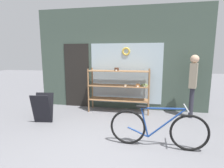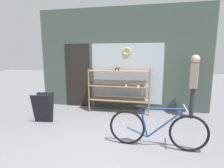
{
  "view_description": "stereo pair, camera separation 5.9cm",
  "coord_description": "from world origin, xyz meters",
  "px_view_note": "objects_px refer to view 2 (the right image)",
  "views": [
    {
      "loc": [
        0.8,
        -2.72,
        1.75
      ],
      "look_at": [
        0.01,
        1.43,
        1.04
      ],
      "focal_mm": 28.0,
      "sensor_mm": 36.0,
      "label": 1
    },
    {
      "loc": [
        0.86,
        -2.71,
        1.75
      ],
      "look_at": [
        0.01,
        1.43,
        1.04
      ],
      "focal_mm": 28.0,
      "sensor_mm": 36.0,
      "label": 2
    }
  ],
  "objects_px": {
    "display_case": "(120,86)",
    "bicycle": "(156,129)",
    "sandwich_board": "(43,108)",
    "pedestrian": "(194,81)"
  },
  "relations": [
    {
      "from": "pedestrian",
      "to": "display_case",
      "type": "bearing_deg",
      "value": -73.69
    },
    {
      "from": "sandwich_board",
      "to": "pedestrian",
      "type": "relative_size",
      "value": 0.43
    },
    {
      "from": "display_case",
      "to": "pedestrian",
      "type": "height_order",
      "value": "pedestrian"
    },
    {
      "from": "display_case",
      "to": "sandwich_board",
      "type": "relative_size",
      "value": 2.46
    },
    {
      "from": "sandwich_board",
      "to": "pedestrian",
      "type": "xyz_separation_m",
      "value": [
        3.88,
        1.14,
        0.66
      ]
    },
    {
      "from": "bicycle",
      "to": "pedestrian",
      "type": "height_order",
      "value": "pedestrian"
    },
    {
      "from": "bicycle",
      "to": "pedestrian",
      "type": "relative_size",
      "value": 1.04
    },
    {
      "from": "display_case",
      "to": "bicycle",
      "type": "height_order",
      "value": "display_case"
    },
    {
      "from": "display_case",
      "to": "pedestrian",
      "type": "xyz_separation_m",
      "value": [
        2.05,
        -0.12,
        0.23
      ]
    },
    {
      "from": "bicycle",
      "to": "pedestrian",
      "type": "xyz_separation_m",
      "value": [
        1.05,
        1.87,
        0.67
      ]
    }
  ]
}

